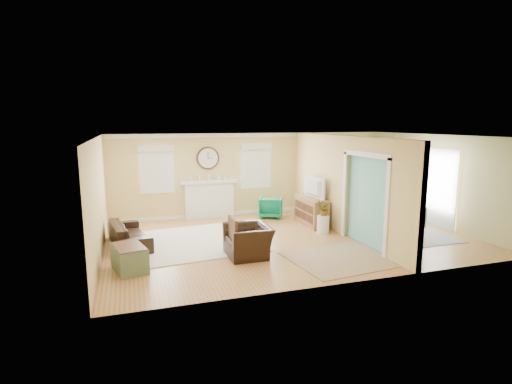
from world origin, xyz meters
The scene contains 29 objects.
floor centered at (0.00, 0.00, 0.00)m, with size 9.00×9.00×0.00m, color #9E6535.
wall_back centered at (0.00, 3.00, 1.30)m, with size 9.00×0.02×2.60m, color #D5B96C.
wall_front centered at (0.00, -3.00, 1.30)m, with size 9.00×0.02×2.60m, color #D5B96C.
wall_left centered at (-4.50, 0.00, 1.30)m, with size 0.02×6.00×2.60m, color #D5B96C.
wall_right centered at (4.50, 0.00, 1.30)m, with size 0.02×6.00×2.60m, color #D5B96C.
ceiling centered at (0.00, 0.00, 2.60)m, with size 9.00×6.00×0.02m, color white.
partition centered at (1.51, 0.28, 1.36)m, with size 0.17×6.00×2.60m.
fireplace centered at (-1.50, 2.88, 0.60)m, with size 1.70×0.30×1.17m.
wall_clock centered at (-1.50, 2.97, 1.85)m, with size 0.70×0.07×0.70m.
window_left centered at (-3.05, 2.95, 1.66)m, with size 1.05×0.13×1.42m.
window_right centered at (0.05, 2.95, 1.66)m, with size 1.05×0.13×1.42m.
french_doors centered at (4.45, 0.00, 1.10)m, with size 0.06×1.70×2.20m.
pendant centered at (3.00, 0.00, 2.20)m, with size 0.30×0.30×0.55m.
rug_cream centered at (-2.59, 0.41, 0.01)m, with size 3.35×2.91×0.02m, color beige.
rug_jute centered at (0.52, -1.80, 0.01)m, with size 2.23×1.83×0.01m, color tan.
rug_grey centered at (2.81, -0.08, 0.01)m, with size 2.61×3.26×0.01m, color slate.
sofa centered at (-3.90, 0.64, 0.28)m, with size 1.93×0.75×0.56m, color black.
eames_chair centered at (-1.39, -0.97, 0.34)m, with size 1.06×0.93×0.69m, color black.
green_chair centered at (0.33, 2.32, 0.32)m, with size 0.69×0.71×0.65m, color #006947.
trunk centered at (-3.91, -1.11, 0.26)m, with size 0.74×1.00×0.52m.
credenza centered at (1.13, 1.11, 0.40)m, with size 0.48×1.40×0.80m.
tv centered at (1.11, 1.11, 1.11)m, with size 1.08×0.14×0.62m, color black.
garden_stool centered at (1.06, 0.21, 0.24)m, with size 0.32×0.32×0.47m, color white.
potted_plant centered at (1.06, 0.21, 0.66)m, with size 0.34×0.30×0.38m, color #337F33.
dining_table centered at (2.81, -0.08, 0.34)m, with size 1.93×1.07×0.68m, color #4C301D.
dining_chair_n centered at (2.81, 1.04, 0.61)m, with size 0.52×0.52×1.03m.
dining_chair_s centered at (2.78, -1.25, 0.53)m, with size 0.41×0.41×0.91m.
dining_chair_w centered at (2.17, -0.11, 0.52)m, with size 0.41×0.41×0.88m.
dining_chair_e centered at (3.49, -0.08, 0.55)m, with size 0.42×0.42×0.94m.
Camera 1 is at (-3.82, -9.14, 2.94)m, focal length 28.00 mm.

